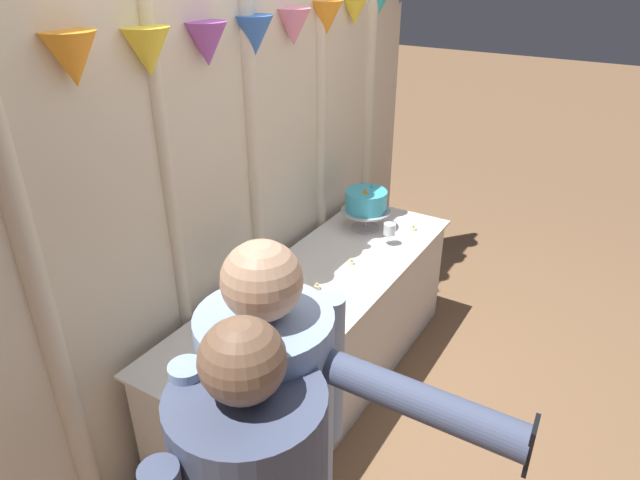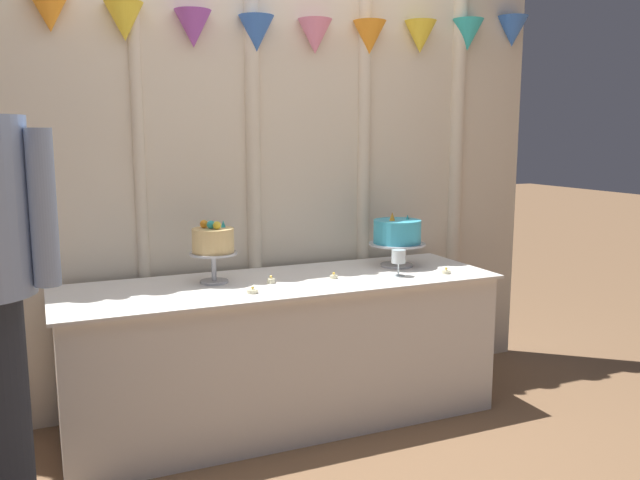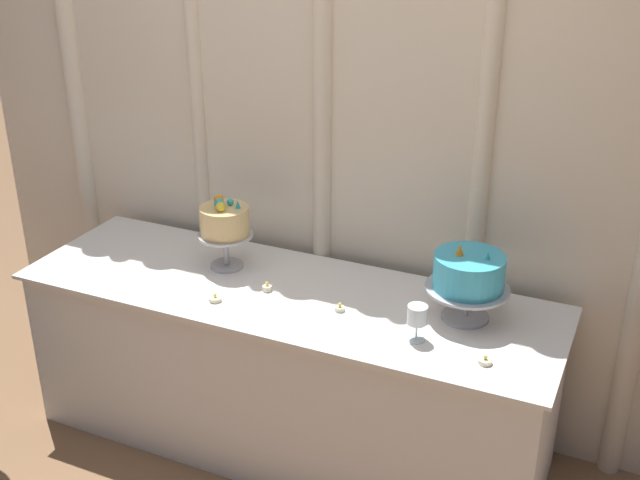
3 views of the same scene
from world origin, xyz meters
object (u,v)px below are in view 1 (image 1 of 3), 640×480
at_px(tealight_near_left, 317,287).
at_px(cake_table, 319,336).
at_px(tealight_far_right, 413,228).
at_px(cake_display_nearleft, 269,272).
at_px(wine_glass, 390,230).
at_px(tealight_near_right, 351,262).
at_px(guest_man_dark_suit, 273,475).
at_px(tealight_far_left, 329,310).
at_px(cake_display_nearright, 366,203).

bearing_deg(tealight_near_left, cake_table, 23.10).
height_order(tealight_near_left, tealight_far_right, tealight_near_left).
bearing_deg(cake_table, cake_display_nearleft, 164.52).
xyz_separation_m(wine_glass, tealight_near_right, (-0.32, 0.08, -0.09)).
bearing_deg(wine_glass, cake_table, 166.70).
height_order(tealight_near_left, guest_man_dark_suit, guest_man_dark_suit).
bearing_deg(tealight_near_left, tealight_far_left, -132.59).
height_order(cake_display_nearright, tealight_far_right, cake_display_nearright).
height_order(cake_display_nearright, guest_man_dark_suit, guest_man_dark_suit).
distance_m(wine_glass, tealight_near_left, 0.65).
bearing_deg(guest_man_dark_suit, wine_glass, 14.54).
distance_m(cake_table, tealight_near_left, 0.38).
distance_m(wine_glass, tealight_far_right, 0.27).
xyz_separation_m(cake_table, tealight_far_left, (-0.21, -0.18, 0.37)).
bearing_deg(cake_display_nearleft, wine_glass, -14.08).
bearing_deg(guest_man_dark_suit, tealight_far_left, 22.14).
height_order(tealight_far_right, guest_man_dark_suit, guest_man_dark_suit).
bearing_deg(tealight_far_left, tealight_near_left, 47.41).
xyz_separation_m(wine_glass, guest_man_dark_suit, (-1.83, -0.48, 0.11)).
distance_m(wine_glass, tealight_near_right, 0.34).
bearing_deg(cake_display_nearleft, tealight_far_left, -68.44).
relative_size(cake_display_nearleft, cake_display_nearright, 1.00).
bearing_deg(cake_display_nearright, cake_display_nearleft, 179.69).
height_order(cake_display_nearleft, cake_display_nearright, cake_display_nearleft).
relative_size(tealight_far_left, tealight_far_right, 1.08).
height_order(cake_display_nearleft, tealight_far_left, cake_display_nearleft).
xyz_separation_m(cake_table, guest_man_dark_suit, (-1.26, -0.61, 0.56)).
bearing_deg(tealight_far_right, guest_man_dark_suit, -168.41).
bearing_deg(cake_display_nearleft, tealight_near_left, -25.17).
distance_m(tealight_far_left, tealight_near_left, 0.21).
distance_m(cake_display_nearleft, cake_display_nearright, 1.00).
height_order(tealight_near_right, guest_man_dark_suit, guest_man_dark_suit).
height_order(wine_glass, tealight_far_right, wine_glass).
xyz_separation_m(tealight_near_right, tealight_far_right, (0.58, -0.13, -0.00)).
xyz_separation_m(cake_table, tealight_near_left, (-0.07, -0.03, 0.37)).
bearing_deg(wine_glass, tealight_near_left, 170.59).
height_order(tealight_far_left, tealight_near_right, same).
height_order(cake_display_nearright, tealight_near_left, cake_display_nearright).
distance_m(cake_display_nearright, tealight_near_left, 0.78).
bearing_deg(tealight_far_left, wine_glass, 3.50).
bearing_deg(cake_table, wine_glass, -13.30).
bearing_deg(tealight_far_left, tealight_far_right, 0.02).
height_order(tealight_far_left, guest_man_dark_suit, guest_man_dark_suit).
xyz_separation_m(tealight_far_left, guest_man_dark_suit, (-1.05, -0.43, 0.19)).
bearing_deg(wine_glass, tealight_far_left, -176.50).
relative_size(cake_table, tealight_far_left, 42.27).
bearing_deg(guest_man_dark_suit, cake_table, 25.84).
bearing_deg(tealight_near_left, tealight_far_right, -9.74).
xyz_separation_m(tealight_near_left, guest_man_dark_suit, (-1.19, -0.58, 0.19)).
xyz_separation_m(wine_glass, tealight_far_left, (-0.78, -0.05, -0.09)).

